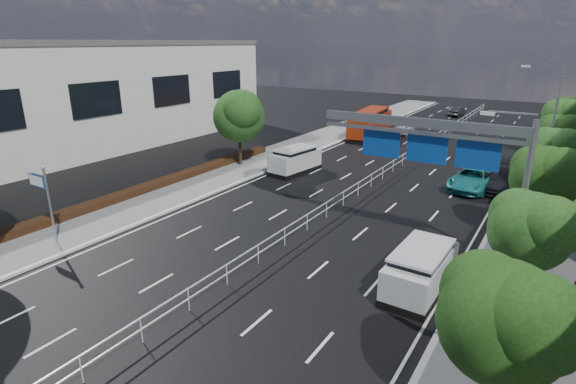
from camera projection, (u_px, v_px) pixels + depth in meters
The scene contains 26 objects.
ground at pixel (203, 301), 18.88m from camera, with size 160.00×160.00×0.00m, color black.
sidewalk_near at pixel (46, 239), 24.67m from camera, with size 5.00×140.00×0.14m, color slate.
kerb_near at pixel (74, 250), 23.40m from camera, with size 0.25×140.00×0.15m, color silver.
kerb_far at pixel (414, 382), 14.32m from camera, with size 0.25×140.00×0.15m, color silver.
median_fence at pixel (390, 168), 36.76m from camera, with size 0.05×85.00×1.02m.
hedge_near at pixel (103, 202), 29.49m from camera, with size 1.00×36.00×0.44m, color black.
toilet_sign at pixel (43, 191), 23.47m from camera, with size 1.62×0.18×4.34m.
overhead_gantry at pixel (442, 145), 21.75m from camera, with size 10.24×0.38×7.45m.
streetlight_far at pixel (550, 116), 32.77m from camera, with size 2.78×2.40×9.00m.
near_building at pixel (103, 95), 46.86m from camera, with size 12.00×38.00×10.00m, color beige.
near_tree_back at pixel (239, 113), 37.85m from camera, with size 4.84×4.51×6.69m.
far_tree_b at pixel (506, 316), 11.63m from camera, with size 3.74×3.49×5.23m.
far_tree_c at pixel (532, 227), 17.71m from camera, with size 3.52×3.28×4.94m.
far_tree_d at pixel (547, 175), 23.64m from camera, with size 3.85×3.59×5.34m.
far_tree_e at pixel (554, 150), 29.70m from camera, with size 3.63×3.38×5.13m.
far_tree_f at pixel (559, 132), 35.74m from camera, with size 3.52×3.28×5.02m.
far_tree_g at pixel (564, 116), 41.66m from camera, with size 3.96×3.69×5.45m.
far_tree_h at pixel (566, 110), 47.79m from camera, with size 3.41×3.18×4.91m.
white_minivan at pixel (295, 160), 37.19m from camera, with size 2.68×5.02×2.08m.
red_bus at pixel (370, 122), 51.33m from camera, with size 3.33×10.21×3.00m.
near_car_silver at pixel (405, 128), 52.78m from camera, with size 1.65×4.10×1.40m, color #ACB0B3.
near_car_dark at pixel (457, 111), 65.35m from camera, with size 1.44×4.12×1.36m, color black.
silver_minivan at pixel (420, 269), 19.49m from camera, with size 2.15×4.83×1.99m.
parked_car_teal at pixel (473, 179), 33.00m from camera, with size 2.58×5.60×1.56m, color #1A7476.
parked_car_dark at pixel (501, 180), 32.78m from camera, with size 2.10×5.16×1.50m, color black.
pedestrian_b at pixel (518, 189), 30.26m from camera, with size 0.76×0.59×1.57m, color gray.
Camera 1 is at (11.78, -11.99, 10.40)m, focal length 28.00 mm.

